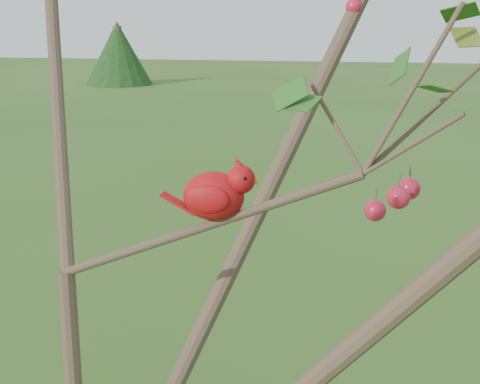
# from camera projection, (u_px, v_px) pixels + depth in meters

# --- Properties ---
(crabapple_tree) EXTENTS (2.35, 2.05, 2.95)m
(crabapple_tree) POSITION_uv_depth(u_px,v_px,m) (67.00, 212.00, 1.21)
(crabapple_tree) COLOR #403022
(crabapple_tree) RESTS_ON ground
(cardinal) EXTENTS (0.19, 0.10, 0.13)m
(cardinal) POSITION_uv_depth(u_px,v_px,m) (217.00, 194.00, 1.25)
(cardinal) COLOR red
(cardinal) RESTS_ON ground
(distant_trees) EXTENTS (43.58, 10.47, 3.84)m
(distant_trees) POSITION_uv_depth(u_px,v_px,m) (456.00, 43.00, 24.78)
(distant_trees) COLOR #403022
(distant_trees) RESTS_ON ground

